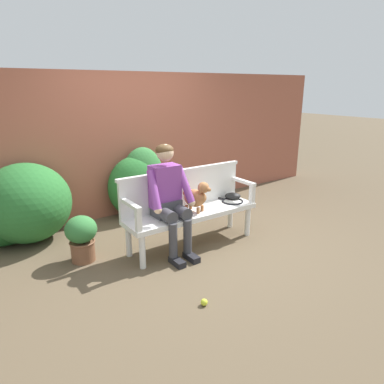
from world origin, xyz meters
The scene contains 16 objects.
ground_plane centered at (0.00, 0.00, 0.00)m, with size 40.00×40.00×0.00m, color brown.
brick_garden_fence centered at (0.00, 1.75, 1.09)m, with size 8.00×0.30×2.18m, color #9E5642.
hedge_bush_mid_left centered at (-1.67, 1.34, 0.52)m, with size 1.12×1.12×1.04m, color #286B2D.
hedge_bush_far_right centered at (-1.96, 1.38, 0.44)m, with size 0.93×0.73×0.88m, color #1E5B23.
hedge_bush_far_left centered at (-0.11, 1.39, 0.47)m, with size 0.87×0.58×0.95m, color #286B2D.
hedge_bush_mid_right centered at (0.04, 1.42, 0.53)m, with size 0.73×0.46×1.07m, color #337538.
garden_bench centered at (0.00, 0.00, 0.40)m, with size 1.76×0.48×0.46m.
bench_backrest centered at (0.00, 0.21, 0.72)m, with size 1.80×0.06×0.50m.
bench_armrest_left_end centered at (-0.84, -0.09, 0.66)m, with size 0.06×0.48×0.28m.
bench_armrest_right_end centered at (0.84, -0.09, 0.66)m, with size 0.06×0.48×0.28m.
person_seated centered at (-0.34, -0.01, 0.73)m, with size 0.56×0.64×1.33m.
dog_on_bench centered at (0.04, -0.04, 0.66)m, with size 0.29×0.39×0.39m.
tennis_racket centered at (0.65, 0.01, 0.47)m, with size 0.38×0.58×0.03m.
baseball_glove centered at (0.74, 0.07, 0.51)m, with size 0.22×0.17×0.09m, color black.
tennis_ball centered at (-0.65, -1.14, 0.03)m, with size 0.07×0.07×0.07m, color #CCDB33.
potted_plant centered at (-1.29, 0.38, 0.31)m, with size 0.36×0.36×0.55m.
Camera 1 is at (-2.35, -3.38, 1.97)m, focal length 32.63 mm.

